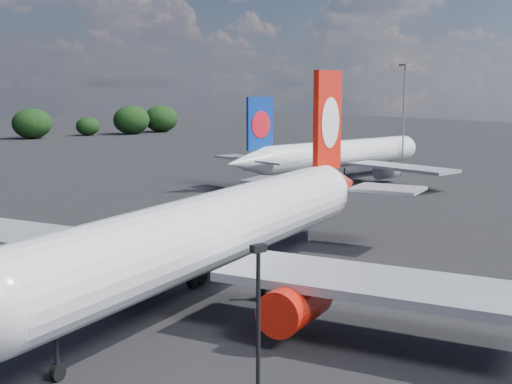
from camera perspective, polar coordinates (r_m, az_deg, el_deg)
qantas_airliner at (r=55.15m, az=-2.42°, el=-2.84°), size 51.32×49.48×17.67m
china_southern_airliner at (r=121.09m, az=6.24°, el=2.95°), size 44.07×41.89×14.39m
apron_lamp_post at (r=26.57m, az=0.18°, el=-14.25°), size 0.55×0.30×10.79m
floodlight_mast_near at (r=130.48m, az=11.76°, el=7.04°), size 1.60×1.60×19.78m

